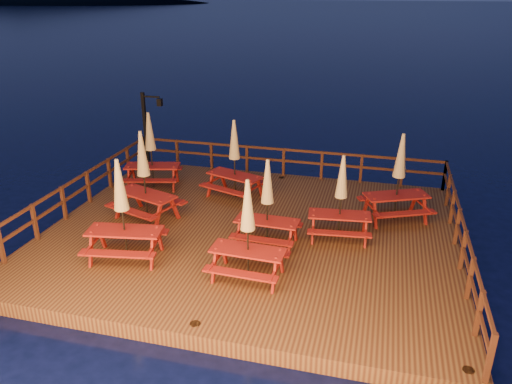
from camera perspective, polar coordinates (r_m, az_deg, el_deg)
ground at (r=15.22m, az=-0.62°, el=-5.77°), size 500.00×500.00×0.00m
deck at (r=15.13m, az=-0.63°, el=-5.11°), size 12.00×10.00×0.40m
deck_piles at (r=15.37m, az=-0.62°, el=-6.76°), size 11.44×9.44×1.40m
railing at (r=16.28m, az=1.00°, el=0.73°), size 11.80×9.75×1.10m
lamp_post at (r=20.25m, az=-12.17°, el=7.71°), size 0.85×0.18×3.00m
picnic_table_0 at (r=12.11m, az=-0.94°, el=-4.19°), size 1.91×1.60×2.65m
picnic_table_1 at (r=13.40m, az=-15.07°, el=-1.86°), size 2.21×1.92×2.82m
picnic_table_2 at (r=16.89m, az=-2.47°, el=3.91°), size 2.32×2.11×2.74m
picnic_table_3 at (r=18.16m, az=-11.92°, el=4.82°), size 2.26×2.01×2.76m
picnic_table_4 at (r=15.61m, az=-12.70°, el=1.96°), size 2.41×2.18×2.84m
picnic_table_5 at (r=15.79m, az=16.01°, el=1.76°), size 2.44×2.27×2.79m
picnic_table_6 at (r=13.69m, az=1.30°, el=-1.13°), size 1.83×1.53×2.55m
picnic_table_7 at (r=14.26m, az=9.69°, el=-0.49°), size 1.93×1.65×2.54m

